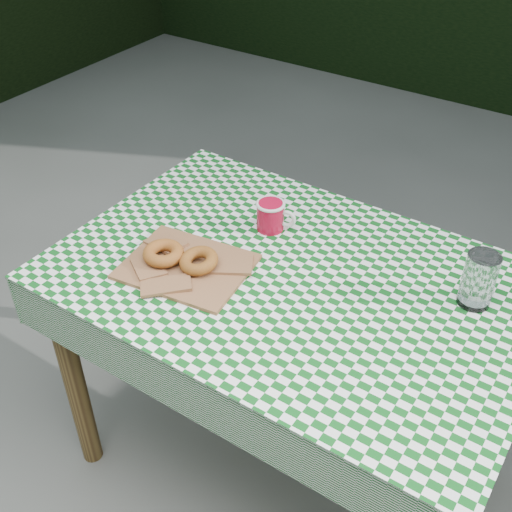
{
  "coord_description": "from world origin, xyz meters",
  "views": [
    {
      "loc": [
        0.72,
        -1.16,
        1.74
      ],
      "look_at": [
        0.03,
        -0.12,
        0.79
      ],
      "focal_mm": 44.51,
      "sensor_mm": 36.0,
      "label": 1
    }
  ],
  "objects": [
    {
      "name": "tablecloth",
      "position": [
        0.13,
        -0.1,
        0.75
      ],
      "size": [
        1.18,
        0.8,
        0.01
      ],
      "primitive_type": "cube",
      "rotation": [
        0.0,
        0.0,
        -0.0
      ],
      "color": "#0C4D16",
      "rests_on": "table"
    },
    {
      "name": "table",
      "position": [
        0.13,
        -0.1,
        0.38
      ],
      "size": [
        1.16,
        0.78,
        0.75
      ],
      "primitive_type": "cube",
      "rotation": [
        0.0,
        0.0,
        -0.0
      ],
      "color": "#4F331B",
      "rests_on": "ground"
    },
    {
      "name": "bagel_front",
      "position": [
        -0.16,
        -0.24,
        0.79
      ],
      "size": [
        0.12,
        0.12,
        0.03
      ],
      "primitive_type": "torus",
      "rotation": [
        0.0,
        0.0,
        0.13
      ],
      "color": "#9E4A20",
      "rests_on": "paper_bag"
    },
    {
      "name": "ground",
      "position": [
        0.0,
        0.0,
        0.0
      ],
      "size": [
        60.0,
        60.0,
        0.0
      ],
      "primitive_type": "plane",
      "color": "#555550",
      "rests_on": "ground"
    },
    {
      "name": "paper_bag",
      "position": [
        -0.1,
        -0.23,
        0.76
      ],
      "size": [
        0.33,
        0.28,
        0.02
      ],
      "primitive_type": "cube",
      "rotation": [
        0.0,
        0.0,
        0.13
      ],
      "color": "olive",
      "rests_on": "tablecloth"
    },
    {
      "name": "coffee_mug",
      "position": [
        -0.02,
        0.04,
        0.8
      ],
      "size": [
        0.18,
        0.18,
        0.08
      ],
      "primitive_type": null,
      "rotation": [
        0.0,
        0.0,
        0.28
      ],
      "color": "#A30A27",
      "rests_on": "tablecloth"
    },
    {
      "name": "drinking_glass",
      "position": [
        0.53,
        0.04,
        0.82
      ],
      "size": [
        0.09,
        0.09,
        0.14
      ],
      "primitive_type": "cylinder",
      "rotation": [
        0.0,
        0.0,
        0.2
      ],
      "color": "silver",
      "rests_on": "tablecloth"
    },
    {
      "name": "bagel_back",
      "position": [
        -0.07,
        -0.22,
        0.79
      ],
      "size": [
        0.13,
        0.13,
        0.03
      ],
      "primitive_type": "torus",
      "rotation": [
        0.0,
        0.0,
        -0.5
      ],
      "color": "#8C5C1D",
      "rests_on": "paper_bag"
    }
  ]
}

